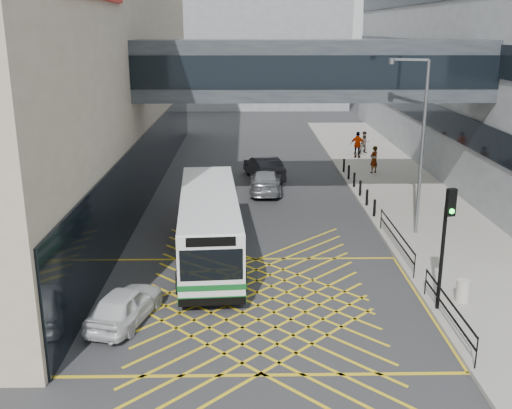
{
  "coord_description": "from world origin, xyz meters",
  "views": [
    {
      "loc": [
        -0.41,
        -19.55,
        9.56
      ],
      "look_at": [
        0.0,
        4.0,
        2.6
      ],
      "focal_mm": 42.0,
      "sensor_mm": 36.0,
      "label": 1
    }
  ],
  "objects_px": {
    "traffic_light": "(446,232)",
    "pedestrian_a": "(374,160)",
    "car_silver": "(265,181)",
    "street_lamp": "(419,137)",
    "bus": "(209,224)",
    "litter_bin": "(463,291)",
    "car_white": "(125,305)",
    "pedestrian_b": "(365,142)",
    "pedestrian_c": "(358,145)",
    "car_dark": "(264,168)"
  },
  "relations": [
    {
      "from": "bus",
      "to": "pedestrian_b",
      "type": "height_order",
      "value": "bus"
    },
    {
      "from": "traffic_light",
      "to": "pedestrian_a",
      "type": "xyz_separation_m",
      "value": [
        1.92,
        20.45,
        -1.94
      ]
    },
    {
      "from": "traffic_light",
      "to": "pedestrian_b",
      "type": "relative_size",
      "value": 2.59
    },
    {
      "from": "street_lamp",
      "to": "litter_bin",
      "type": "xyz_separation_m",
      "value": [
        -0.22,
        -7.56,
        -4.21
      ]
    },
    {
      "from": "car_white",
      "to": "pedestrian_a",
      "type": "distance_m",
      "value": 24.41
    },
    {
      "from": "litter_bin",
      "to": "street_lamp",
      "type": "bearing_deg",
      "value": 88.32
    },
    {
      "from": "car_silver",
      "to": "litter_bin",
      "type": "distance_m",
      "value": 16.84
    },
    {
      "from": "car_dark",
      "to": "street_lamp",
      "type": "distance_m",
      "value": 13.75
    },
    {
      "from": "car_white",
      "to": "car_silver",
      "type": "distance_m",
      "value": 17.39
    },
    {
      "from": "pedestrian_c",
      "to": "litter_bin",
      "type": "bearing_deg",
      "value": 113.22
    },
    {
      "from": "traffic_light",
      "to": "bus",
      "type": "bearing_deg",
      "value": 135.39
    },
    {
      "from": "bus",
      "to": "car_silver",
      "type": "relative_size",
      "value": 2.29
    },
    {
      "from": "bus",
      "to": "pedestrian_a",
      "type": "bearing_deg",
      "value": 51.85
    },
    {
      "from": "litter_bin",
      "to": "car_silver",
      "type": "bearing_deg",
      "value": 112.86
    },
    {
      "from": "street_lamp",
      "to": "pedestrian_c",
      "type": "relative_size",
      "value": 4.14
    },
    {
      "from": "car_silver",
      "to": "traffic_light",
      "type": "relative_size",
      "value": 1.05
    },
    {
      "from": "bus",
      "to": "traffic_light",
      "type": "relative_size",
      "value": 2.4
    },
    {
      "from": "traffic_light",
      "to": "pedestrian_c",
      "type": "height_order",
      "value": "traffic_light"
    },
    {
      "from": "street_lamp",
      "to": "pedestrian_a",
      "type": "bearing_deg",
      "value": 104.82
    },
    {
      "from": "pedestrian_a",
      "to": "pedestrian_c",
      "type": "relative_size",
      "value": 0.93
    },
    {
      "from": "bus",
      "to": "car_silver",
      "type": "xyz_separation_m",
      "value": [
        2.74,
        10.79,
        -0.85
      ]
    },
    {
      "from": "pedestrian_b",
      "to": "traffic_light",
      "type": "bearing_deg",
      "value": -106.64
    },
    {
      "from": "pedestrian_a",
      "to": "bus",
      "type": "bearing_deg",
      "value": 20.2
    },
    {
      "from": "street_lamp",
      "to": "pedestrian_a",
      "type": "relative_size",
      "value": 4.44
    },
    {
      "from": "litter_bin",
      "to": "traffic_light",
      "type": "bearing_deg",
      "value": -147.33
    },
    {
      "from": "car_silver",
      "to": "traffic_light",
      "type": "height_order",
      "value": "traffic_light"
    },
    {
      "from": "bus",
      "to": "traffic_light",
      "type": "height_order",
      "value": "traffic_light"
    },
    {
      "from": "litter_bin",
      "to": "car_dark",
      "type": "bearing_deg",
      "value": 109.13
    },
    {
      "from": "car_silver",
      "to": "pedestrian_c",
      "type": "relative_size",
      "value": 2.34
    },
    {
      "from": "car_white",
      "to": "litter_bin",
      "type": "bearing_deg",
      "value": -159.61
    },
    {
      "from": "pedestrian_c",
      "to": "car_white",
      "type": "bearing_deg",
      "value": 88.97
    },
    {
      "from": "car_dark",
      "to": "pedestrian_b",
      "type": "height_order",
      "value": "pedestrian_b"
    },
    {
      "from": "car_dark",
      "to": "street_lamp",
      "type": "height_order",
      "value": "street_lamp"
    },
    {
      "from": "traffic_light",
      "to": "pedestrian_b",
      "type": "height_order",
      "value": "traffic_light"
    },
    {
      "from": "litter_bin",
      "to": "bus",
      "type": "bearing_deg",
      "value": 153.02
    },
    {
      "from": "traffic_light",
      "to": "pedestrian_c",
      "type": "relative_size",
      "value": 2.24
    },
    {
      "from": "pedestrian_a",
      "to": "car_silver",
      "type": "bearing_deg",
      "value": -5.85
    },
    {
      "from": "bus",
      "to": "car_white",
      "type": "height_order",
      "value": "bus"
    },
    {
      "from": "car_silver",
      "to": "street_lamp",
      "type": "distance_m",
      "value": 11.2
    },
    {
      "from": "litter_bin",
      "to": "pedestrian_b",
      "type": "bearing_deg",
      "value": 86.64
    },
    {
      "from": "bus",
      "to": "traffic_light",
      "type": "xyz_separation_m",
      "value": [
        8.25,
        -5.39,
        1.45
      ]
    },
    {
      "from": "car_silver",
      "to": "litter_bin",
      "type": "xyz_separation_m",
      "value": [
        6.54,
        -15.51,
        -0.15
      ]
    },
    {
      "from": "pedestrian_a",
      "to": "pedestrian_b",
      "type": "height_order",
      "value": "pedestrian_a"
    },
    {
      "from": "car_white",
      "to": "street_lamp",
      "type": "distance_m",
      "value": 15.37
    },
    {
      "from": "car_silver",
      "to": "pedestrian_a",
      "type": "height_order",
      "value": "pedestrian_a"
    },
    {
      "from": "car_silver",
      "to": "pedestrian_b",
      "type": "distance_m",
      "value": 13.56
    },
    {
      "from": "bus",
      "to": "litter_bin",
      "type": "height_order",
      "value": "bus"
    },
    {
      "from": "car_silver",
      "to": "pedestrian_a",
      "type": "xyz_separation_m",
      "value": [
        7.43,
        4.27,
        0.36
      ]
    },
    {
      "from": "car_dark",
      "to": "litter_bin",
      "type": "distance_m",
      "value": 19.94
    },
    {
      "from": "street_lamp",
      "to": "traffic_light",
      "type": "bearing_deg",
      "value": -80.69
    }
  ]
}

